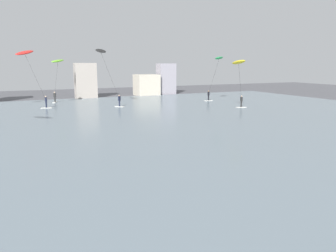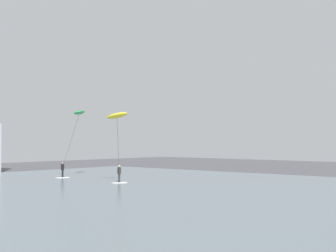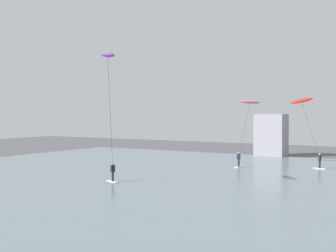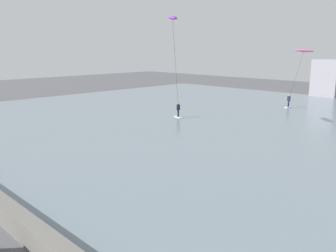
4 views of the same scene
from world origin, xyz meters
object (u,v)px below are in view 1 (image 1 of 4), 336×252
at_px(kitesurfer_red, 28,60).
at_px(kitesurfer_black, 103,57).
at_px(kitesurfer_yellow, 239,69).
at_px(kitesurfer_green, 218,62).
at_px(kitesurfer_lime, 57,65).

bearing_deg(kitesurfer_red, kitesurfer_black, -16.56).
distance_m(kitesurfer_red, kitesurfer_black, 9.68).
bearing_deg(kitesurfer_red, kitesurfer_yellow, -28.98).
height_order(kitesurfer_yellow, kitesurfer_black, kitesurfer_black).
distance_m(kitesurfer_yellow, kitesurfer_black, 18.09).
height_order(kitesurfer_green, kitesurfer_red, kitesurfer_red).
xyz_separation_m(kitesurfer_lime, kitesurfer_red, (-4.41, -7.01, 0.69)).
bearing_deg(kitesurfer_black, kitesurfer_green, -5.79).
xyz_separation_m(kitesurfer_green, kitesurfer_red, (-26.65, 4.52, 0.19)).
xyz_separation_m(kitesurfer_yellow, kitesurfer_lime, (-19.52, 20.26, 0.47)).
xyz_separation_m(kitesurfer_yellow, kitesurfer_green, (2.72, 8.73, 0.98)).
bearing_deg(kitesurfer_red, kitesurfer_green, -9.63).
distance_m(kitesurfer_green, kitesurfer_black, 17.48).
relative_size(kitesurfer_yellow, kitesurfer_black, 0.81).
height_order(kitesurfer_lime, kitesurfer_black, kitesurfer_black).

